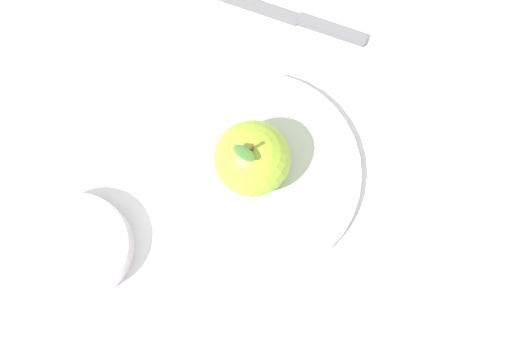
{
  "coord_description": "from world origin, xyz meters",
  "views": [
    {
      "loc": [
        0.11,
        0.13,
        0.62
      ],
      "look_at": [
        0.02,
        0.03,
        0.02
      ],
      "focal_mm": 39.34,
      "sensor_mm": 36.0,
      "label": 1
    }
  ],
  "objects_px": {
    "dinner_plate": "(256,172)",
    "knife": "(302,20)",
    "apple": "(252,159)",
    "side_bowl": "(79,247)"
  },
  "relations": [
    {
      "from": "apple",
      "to": "knife",
      "type": "relative_size",
      "value": 0.53
    },
    {
      "from": "dinner_plate",
      "to": "side_bowl",
      "type": "distance_m",
      "value": 0.21
    },
    {
      "from": "dinner_plate",
      "to": "knife",
      "type": "distance_m",
      "value": 0.2
    },
    {
      "from": "side_bowl",
      "to": "apple",
      "type": "bearing_deg",
      "value": 163.63
    },
    {
      "from": "side_bowl",
      "to": "knife",
      "type": "xyz_separation_m",
      "value": [
        -0.36,
        -0.04,
        -0.02
      ]
    },
    {
      "from": "dinner_plate",
      "to": "side_bowl",
      "type": "relative_size",
      "value": 2.09
    },
    {
      "from": "apple",
      "to": "knife",
      "type": "height_order",
      "value": "apple"
    },
    {
      "from": "side_bowl",
      "to": "knife",
      "type": "height_order",
      "value": "side_bowl"
    },
    {
      "from": "apple",
      "to": "knife",
      "type": "xyz_separation_m",
      "value": [
        -0.17,
        -0.1,
        -0.05
      ]
    },
    {
      "from": "side_bowl",
      "to": "dinner_plate",
      "type": "bearing_deg",
      "value": 162.07
    }
  ]
}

